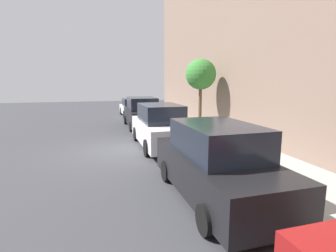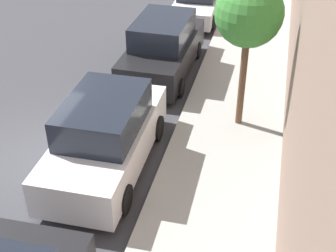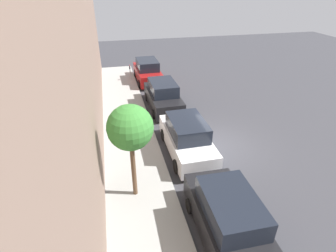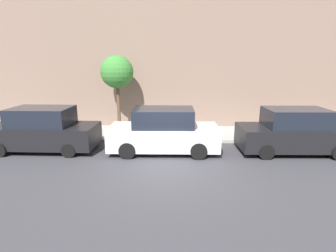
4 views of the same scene
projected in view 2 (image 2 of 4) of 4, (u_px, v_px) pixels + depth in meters
The scene contains 6 objects.
ground_plane at pixel (29, 158), 12.39m from camera, with size 60.00×60.00×0.00m, color #38383D.
sidewalk at pixel (216, 185), 11.37m from camera, with size 3.00×32.00×0.15m.
parked_suv_third at pixel (106, 136), 11.62m from camera, with size 2.08×4.82×1.98m.
parked_suv_fourth at pixel (163, 48), 16.04m from camera, with size 2.08×4.83×1.98m.
parked_sedan_fifth at pixel (198, 1), 20.76m from camera, with size 1.92×4.54×1.54m.
street_tree at pixel (249, 14), 11.79m from camera, with size 1.77×1.77×4.17m.
Camera 2 is at (5.90, -8.70, 7.57)m, focal length 50.00 mm.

